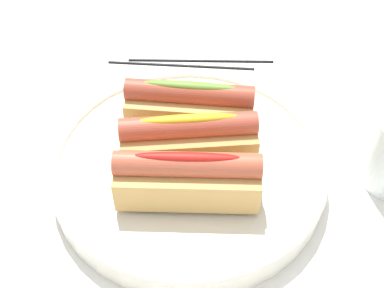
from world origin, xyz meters
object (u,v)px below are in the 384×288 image
at_px(serving_bowl, 192,165).
at_px(hotdog_side, 190,177).
at_px(hotdog_front, 193,106).
at_px(chopstick_near, 181,65).
at_px(hotdog_back, 192,139).
at_px(chopstick_far, 201,60).

xyz_separation_m(serving_bowl, hotdog_side, (0.00, 0.05, 0.04)).
bearing_deg(hotdog_side, hotdog_front, -90.80).
xyz_separation_m(hotdog_front, chopstick_near, (0.02, -0.16, -0.06)).
distance_m(hotdog_front, hotdog_back, 0.06).
xyz_separation_m(hotdog_front, hotdog_side, (0.00, 0.11, 0.00)).
xyz_separation_m(serving_bowl, hotdog_back, (0.00, 0.00, 0.04)).
relative_size(hotdog_back, chopstick_far, 0.70).
bearing_deg(chopstick_near, hotdog_side, 97.64).
bearing_deg(hotdog_back, serving_bowl, -107.82).
xyz_separation_m(hotdog_front, hotdog_back, (0.00, 0.05, 0.00)).
relative_size(hotdog_side, chopstick_far, 0.68).
distance_m(serving_bowl, chopstick_far, 0.23).
bearing_deg(chopstick_near, hotdog_front, 100.98).
relative_size(hotdog_back, hotdog_side, 1.02).
distance_m(serving_bowl, chopstick_near, 0.22).
distance_m(hotdog_front, chopstick_near, 0.17).
height_order(serving_bowl, hotdog_back, hotdog_back).
bearing_deg(chopstick_near, chopstick_far, -154.65).
height_order(serving_bowl, chopstick_near, serving_bowl).
bearing_deg(serving_bowl, chopstick_near, -84.67).
height_order(hotdog_back, chopstick_far, hotdog_back).
xyz_separation_m(hotdog_back, chopstick_far, (-0.01, -0.23, -0.06)).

